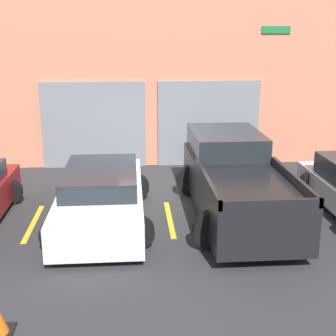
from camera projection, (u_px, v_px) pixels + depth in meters
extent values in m
plane|color=#2D2D30|center=(165.00, 195.00, 12.52)|extent=(28.00, 28.00, 0.00)
cube|color=#D17A5B|center=(157.00, 74.00, 14.86)|extent=(13.39, 0.60, 5.81)
cube|color=slate|center=(94.00, 125.00, 14.82)|extent=(3.27, 0.08, 2.73)
cube|color=slate|center=(208.00, 123.00, 15.09)|extent=(3.27, 0.08, 2.73)
cube|color=#197238|center=(276.00, 30.00, 14.44)|extent=(0.90, 0.03, 0.22)
cube|color=black|center=(237.00, 188.00, 10.85)|extent=(1.88, 5.29, 0.98)
cube|color=#1E2328|center=(226.00, 142.00, 12.03)|extent=(1.73, 2.38, 0.56)
cube|color=black|center=(207.00, 181.00, 9.48)|extent=(0.08, 2.91, 0.18)
cube|color=black|center=(294.00, 179.00, 9.62)|extent=(0.08, 2.91, 0.18)
cube|color=black|center=(271.00, 205.00, 8.20)|extent=(1.88, 0.08, 0.18)
cylinder|color=black|center=(192.00, 180.00, 12.44)|extent=(0.83, 0.22, 0.83)
cylinder|color=black|center=(253.00, 179.00, 12.57)|extent=(0.83, 0.22, 0.83)
cylinder|color=black|center=(213.00, 230.00, 9.31)|extent=(0.83, 0.22, 0.83)
cylinder|color=black|center=(295.00, 228.00, 9.43)|extent=(0.83, 0.22, 0.83)
cube|color=white|center=(101.00, 201.00, 10.68)|extent=(1.84, 4.66, 0.68)
cube|color=#1E2328|center=(101.00, 177.00, 10.64)|extent=(1.62, 2.56, 0.41)
cylinder|color=black|center=(73.00, 188.00, 12.05)|extent=(0.67, 0.22, 0.67)
cylinder|color=black|center=(136.00, 187.00, 12.17)|extent=(0.67, 0.22, 0.67)
cylinder|color=black|center=(56.00, 235.00, 9.28)|extent=(0.67, 0.22, 0.67)
cylinder|color=black|center=(138.00, 232.00, 9.40)|extent=(0.67, 0.22, 0.67)
cylinder|color=black|center=(10.00, 192.00, 11.82)|extent=(0.63, 0.22, 0.63)
cylinder|color=black|center=(311.00, 184.00, 12.42)|extent=(0.65, 0.22, 0.65)
cube|color=gold|center=(33.00, 223.00, 10.70)|extent=(0.12, 2.20, 0.01)
cube|color=gold|center=(170.00, 219.00, 10.93)|extent=(0.12, 2.20, 0.01)
cube|color=gold|center=(300.00, 215.00, 11.17)|extent=(0.12, 2.20, 0.01)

